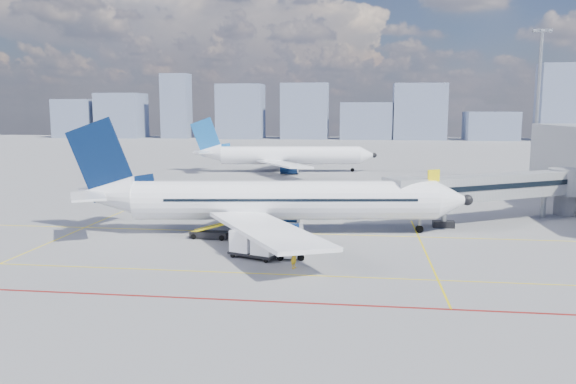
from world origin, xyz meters
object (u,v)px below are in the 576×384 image
main_aircraft (268,201)px  second_aircraft (283,156)px  belt_loader (211,233)px  ramp_worker (294,256)px  baggage_tug (289,250)px  cargo_dolly (254,243)px

main_aircraft → second_aircraft: 55.22m
second_aircraft → belt_loader: bearing=-96.8°
belt_loader → ramp_worker: belt_loader is taller
second_aircraft → baggage_tug: bearing=-89.6°
baggage_tug → main_aircraft: bearing=105.0°
baggage_tug → belt_loader: (-8.30, 6.31, -0.22)m
main_aircraft → second_aircraft: (-6.19, 54.88, 0.01)m
main_aircraft → ramp_worker: bearing=-79.2°
baggage_tug → cargo_dolly: 2.96m
main_aircraft → cargo_dolly: 9.79m
cargo_dolly → ramp_worker: (3.63, -2.58, -0.29)m
main_aircraft → cargo_dolly: bearing=-95.1°
second_aircraft → main_aircraft: bearing=-91.6°
belt_loader → baggage_tug: bearing=-33.4°
second_aircraft → ramp_worker: second_aircraft is taller
belt_loader → main_aircraft: bearing=36.4°
cargo_dolly → second_aircraft: bearing=117.4°
second_aircraft → cargo_dolly: second_aircraft is taller
second_aircraft → baggage_tug: size_ratio=15.11×
cargo_dolly → belt_loader: (-5.38, 6.40, -0.69)m
main_aircraft → belt_loader: 6.49m
cargo_dolly → belt_loader: 8.39m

